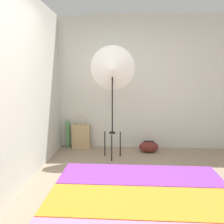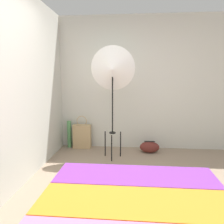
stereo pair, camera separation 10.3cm
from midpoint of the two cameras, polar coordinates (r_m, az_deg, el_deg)
name	(u,v)px [view 1 (the left image)]	position (r m, az deg, el deg)	size (l,w,h in m)	color
ground_plane	(134,214)	(2.54, 4.41, -24.96)	(14.00, 14.00, 0.00)	gray
wall_back	(130,83)	(4.37, 4.10, 7.44)	(8.00, 0.05, 2.60)	beige
wall_side_left	(33,86)	(3.41, -20.81, 6.42)	(0.05, 8.00, 2.60)	beige
photo_umbrella	(112,70)	(3.73, -0.73, 11.04)	(0.76, 0.32, 1.95)	black
tote_bag	(81,136)	(4.48, -8.75, -6.29)	(0.35, 0.15, 0.66)	tan
duffel_bag	(149,147)	(4.28, 8.89, -8.95)	(0.37, 0.21, 0.22)	#5B231E
paper_roll	(68,134)	(4.55, -12.06, -5.76)	(0.08, 0.08, 0.54)	#56995B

